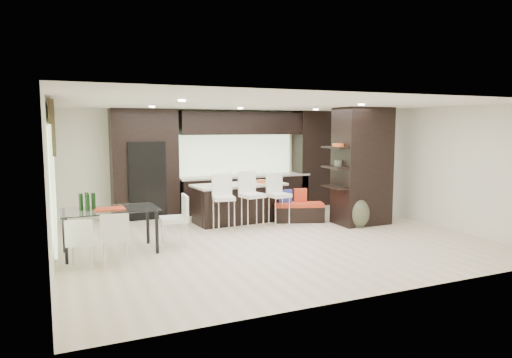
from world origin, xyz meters
name	(u,v)px	position (x,y,z in m)	size (l,w,h in m)	color
ground	(268,238)	(0.00, 0.00, 0.00)	(8.00, 8.00, 0.00)	beige
back_wall	(213,160)	(0.00, 3.50, 1.35)	(8.00, 0.02, 2.70)	white
left_wall	(51,182)	(-4.00, 0.00, 1.35)	(0.02, 7.00, 2.70)	white
right_wall	(421,165)	(4.00, 0.00, 1.35)	(0.02, 7.00, 2.70)	white
ceiling	(268,105)	(0.00, 0.00, 2.70)	(8.00, 7.00, 0.02)	white
window_left	(53,181)	(-3.96, 0.20, 1.35)	(0.04, 3.20, 1.90)	#B2D199
window_back	(234,153)	(0.60, 3.46, 1.55)	(3.40, 0.04, 1.20)	#B2D199
stone_accent	(53,128)	(-3.93, 0.20, 2.25)	(0.08, 3.00, 0.80)	brown
ceiling_spots	(263,106)	(0.00, 0.25, 2.68)	(4.00, 3.00, 0.02)	white
back_cabinetry	(235,161)	(0.50, 3.17, 1.35)	(6.80, 0.68, 2.70)	black
refrigerator	(145,180)	(-1.90, 3.12, 0.95)	(0.90, 0.68, 1.90)	black
partition_column	(362,166)	(2.60, 0.40, 1.35)	(1.20, 0.80, 2.70)	black
kitchen_island	(239,203)	(0.05, 1.72, 0.46)	(2.18, 0.94, 0.91)	black
stool_left	(224,208)	(-0.62, 0.93, 0.50)	(0.44, 0.44, 1.00)	white
stool_mid	(252,206)	(0.05, 0.92, 0.51)	(0.46, 0.46, 1.03)	white
stool_right	(279,205)	(0.72, 0.93, 0.49)	(0.43, 0.43, 0.97)	white
bench	(298,212)	(1.36, 1.16, 0.23)	(1.19, 0.46, 0.46)	black
floor_vase	(359,199)	(2.30, 0.06, 0.65)	(0.48, 0.48, 1.30)	#434834
dining_table	(110,231)	(-3.07, 0.12, 0.40)	(1.66, 0.94, 0.80)	white
chair_near	(115,240)	(-3.07, -0.65, 0.41)	(0.44, 0.44, 0.82)	white
chair_far	(82,245)	(-3.59, -0.63, 0.38)	(0.41, 0.41, 0.76)	white
chair_end	(174,223)	(-1.91, 0.12, 0.45)	(0.49, 0.49, 0.90)	white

